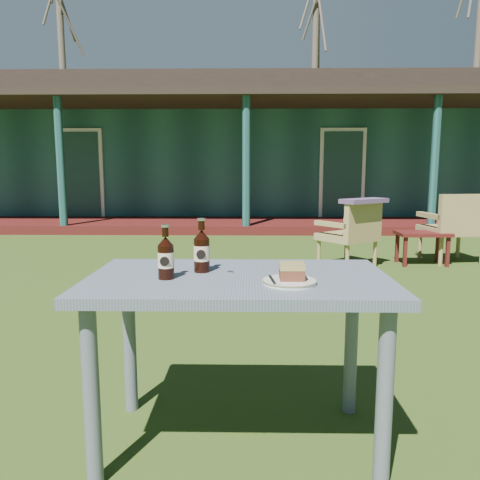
{
  "coord_description": "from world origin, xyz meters",
  "views": [
    {
      "loc": [
        0.04,
        -3.42,
        1.14
      ],
      "look_at": [
        0.0,
        -1.3,
        0.82
      ],
      "focal_mm": 35.0,
      "sensor_mm": 36.0,
      "label": 1
    }
  ],
  "objects_px": {
    "plate": "(289,281)",
    "armchair_right": "(455,224)",
    "cafe_table": "(239,300)",
    "cola_bottle_far": "(166,257)",
    "cake_slice": "(292,271)",
    "cola_bottle_near": "(202,251)",
    "side_table": "(422,237)",
    "armchair_left": "(352,231)"
  },
  "relations": [
    {
      "from": "plate",
      "to": "armchair_right",
      "type": "xyz_separation_m",
      "value": [
        2.39,
        4.05,
        -0.25
      ]
    },
    {
      "from": "cola_bottle_far",
      "to": "side_table",
      "type": "relative_size",
      "value": 0.35
    },
    {
      "from": "cola_bottle_near",
      "to": "armchair_left",
      "type": "height_order",
      "value": "cola_bottle_near"
    },
    {
      "from": "cake_slice",
      "to": "side_table",
      "type": "bearing_deg",
      "value": 63.61
    },
    {
      "from": "cafe_table",
      "to": "side_table",
      "type": "relative_size",
      "value": 2.0
    },
    {
      "from": "armchair_right",
      "to": "side_table",
      "type": "xyz_separation_m",
      "value": [
        -0.44,
        -0.12,
        -0.14
      ]
    },
    {
      "from": "cola_bottle_far",
      "to": "side_table",
      "type": "bearing_deg",
      "value": 57.83
    },
    {
      "from": "plate",
      "to": "side_table",
      "type": "bearing_deg",
      "value": 63.55
    },
    {
      "from": "cafe_table",
      "to": "armchair_left",
      "type": "distance_m",
      "value": 3.82
    },
    {
      "from": "cafe_table",
      "to": "armchair_left",
      "type": "xyz_separation_m",
      "value": [
        1.25,
        3.6,
        -0.19
      ]
    },
    {
      "from": "cake_slice",
      "to": "cola_bottle_far",
      "type": "relative_size",
      "value": 0.43
    },
    {
      "from": "side_table",
      "to": "cake_slice",
      "type": "bearing_deg",
      "value": -116.39
    },
    {
      "from": "cake_slice",
      "to": "armchair_right",
      "type": "relative_size",
      "value": 0.11
    },
    {
      "from": "cake_slice",
      "to": "armchair_left",
      "type": "bearing_deg",
      "value": 74.19
    },
    {
      "from": "cake_slice",
      "to": "cola_bottle_near",
      "type": "xyz_separation_m",
      "value": [
        -0.35,
        0.19,
        0.04
      ]
    },
    {
      "from": "cola_bottle_far",
      "to": "armchair_right",
      "type": "distance_m",
      "value": 4.91
    },
    {
      "from": "cake_slice",
      "to": "side_table",
      "type": "distance_m",
      "value": 4.39
    },
    {
      "from": "cola_bottle_near",
      "to": "side_table",
      "type": "distance_m",
      "value": 4.4
    },
    {
      "from": "cola_bottle_far",
      "to": "cafe_table",
      "type": "bearing_deg",
      "value": 11.05
    },
    {
      "from": "cola_bottle_near",
      "to": "side_table",
      "type": "xyz_separation_m",
      "value": [
        2.3,
        3.73,
        -0.47
      ]
    },
    {
      "from": "cola_bottle_far",
      "to": "armchair_left",
      "type": "height_order",
      "value": "cola_bottle_far"
    },
    {
      "from": "armchair_right",
      "to": "side_table",
      "type": "bearing_deg",
      "value": -164.64
    },
    {
      "from": "plate",
      "to": "cola_bottle_near",
      "type": "bearing_deg",
      "value": 150.23
    },
    {
      "from": "cafe_table",
      "to": "cake_slice",
      "type": "relative_size",
      "value": 13.04
    },
    {
      "from": "cafe_table",
      "to": "cola_bottle_far",
      "type": "height_order",
      "value": "cola_bottle_far"
    },
    {
      "from": "plate",
      "to": "armchair_right",
      "type": "height_order",
      "value": "armchair_right"
    },
    {
      "from": "plate",
      "to": "armchair_right",
      "type": "bearing_deg",
      "value": 59.41
    },
    {
      "from": "cake_slice",
      "to": "armchair_left",
      "type": "distance_m",
      "value": 3.88
    },
    {
      "from": "cafe_table",
      "to": "armchair_left",
      "type": "relative_size",
      "value": 1.55
    },
    {
      "from": "cola_bottle_far",
      "to": "cake_slice",
      "type": "bearing_deg",
      "value": -7.25
    },
    {
      "from": "cafe_table",
      "to": "cake_slice",
      "type": "height_order",
      "value": "cake_slice"
    },
    {
      "from": "plate",
      "to": "cola_bottle_far",
      "type": "height_order",
      "value": "cola_bottle_far"
    },
    {
      "from": "plate",
      "to": "armchair_left",
      "type": "bearing_deg",
      "value": 74.1
    },
    {
      "from": "cola_bottle_near",
      "to": "plate",
      "type": "bearing_deg",
      "value": -29.77
    },
    {
      "from": "plate",
      "to": "side_table",
      "type": "distance_m",
      "value": 4.4
    },
    {
      "from": "cafe_table",
      "to": "cake_slice",
      "type": "distance_m",
      "value": 0.27
    },
    {
      "from": "armchair_left",
      "to": "side_table",
      "type": "height_order",
      "value": "armchair_left"
    },
    {
      "from": "cafe_table",
      "to": "cola_bottle_near",
      "type": "relative_size",
      "value": 5.35
    },
    {
      "from": "cake_slice",
      "to": "armchair_left",
      "type": "relative_size",
      "value": 0.12
    },
    {
      "from": "cake_slice",
      "to": "cola_bottle_near",
      "type": "height_order",
      "value": "cola_bottle_near"
    },
    {
      "from": "plate",
      "to": "cake_slice",
      "type": "relative_size",
      "value": 2.22
    },
    {
      "from": "cola_bottle_near",
      "to": "cola_bottle_far",
      "type": "bearing_deg",
      "value": -134.66
    }
  ]
}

